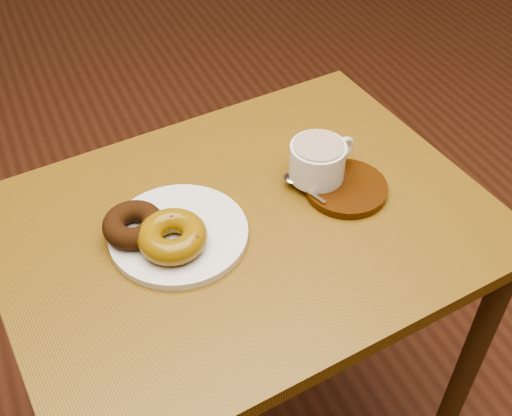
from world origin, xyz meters
name	(u,v)px	position (x,y,z in m)	size (l,w,h in m)	color
cafe_table	(246,267)	(-0.11, 0.02, 0.65)	(0.88, 0.69, 0.77)	brown
donut_plate	(179,234)	(-0.22, 0.03, 0.78)	(0.23, 0.23, 0.01)	silver
donut_cinnamon	(133,225)	(-0.29, 0.06, 0.81)	(0.10, 0.10, 0.04)	#32190A
donut_caramel	(172,236)	(-0.24, 0.00, 0.81)	(0.13, 0.13, 0.04)	#84600E
saucer	(346,188)	(0.09, 0.01, 0.78)	(0.15, 0.15, 0.02)	#391B07
coffee_cup	(318,160)	(0.05, 0.06, 0.82)	(0.13, 0.10, 0.07)	silver
teaspoon	(294,181)	(0.00, 0.06, 0.79)	(0.04, 0.10, 0.01)	silver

